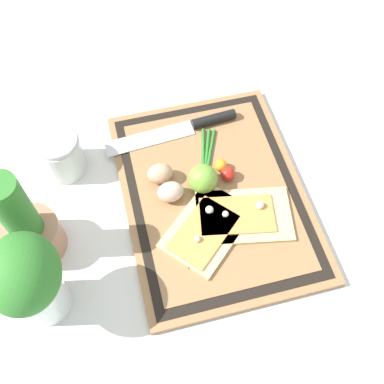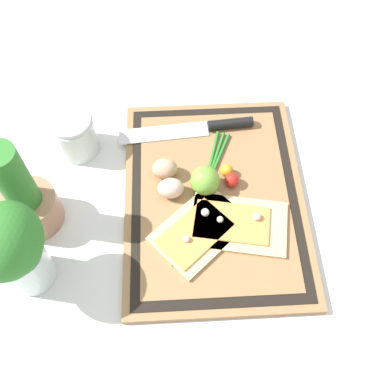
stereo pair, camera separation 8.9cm
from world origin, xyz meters
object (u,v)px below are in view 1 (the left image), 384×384
knife (193,125)px  herb_pot (27,228)px  pizza_slice_near (242,215)px  pizza_slice_far (206,229)px  cherry_tomato_red (228,174)px  lime (203,179)px  herb_glass (28,280)px  sauce_jar (61,156)px  cherry_tomato_yellow (221,165)px  egg_pink (170,192)px  egg_brown (160,173)px

knife → herb_pot: size_ratio=1.33×
pizza_slice_near → pizza_slice_far: (-0.01, 0.08, 0.00)m
herb_pot → cherry_tomato_red: bearing=-82.8°
pizza_slice_near → lime: size_ratio=3.43×
herb_glass → cherry_tomato_red: bearing=-66.1°
knife → sauce_jar: size_ratio=3.11×
cherry_tomato_yellow → pizza_slice_far: bearing=153.0°
knife → cherry_tomato_yellow: (-0.12, -0.03, 0.01)m
knife → sauce_jar: sauce_jar is taller
pizza_slice_far → cherry_tomato_yellow: (0.13, -0.07, 0.01)m
lime → knife: bearing=-6.8°
pizza_slice_far → herb_glass: bearing=101.8°
pizza_slice_far → sauce_jar: (0.23, 0.25, 0.02)m
cherry_tomato_yellow → sauce_jar: 0.33m
pizza_slice_far → cherry_tomato_yellow: size_ratio=7.88×
cherry_tomato_yellow → sauce_jar: (0.10, 0.32, 0.01)m
sauce_jar → herb_glass: herb_glass is taller
herb_pot → pizza_slice_near: bearing=-96.4°
knife → cherry_tomato_red: 0.15m
pizza_slice_near → pizza_slice_far: size_ratio=0.98×
lime → herb_glass: 0.38m
egg_pink → lime: bearing=-82.8°
knife → sauce_jar: bearing=94.8°
pizza_slice_near → cherry_tomato_yellow: bearing=4.9°
pizza_slice_far → lime: (0.10, -0.02, 0.02)m
lime → cherry_tomato_yellow: bearing=-55.1°
egg_brown → sauce_jar: size_ratio=0.55×
cherry_tomato_red → cherry_tomato_yellow: size_ratio=1.11×
egg_pink → sauce_jar: size_ratio=0.55×
pizza_slice_far → egg_pink: size_ratio=3.95×
pizza_slice_near → sauce_jar: 0.39m
knife → egg_pink: egg_pink is taller
knife → herb_glass: bearing=132.2°
knife → egg_pink: bearing=151.7°
pizza_slice_far → knife: bearing=-8.5°
pizza_slice_far → sauce_jar: sauce_jar is taller
lime → cherry_tomato_yellow: lime is taller
pizza_slice_far → sauce_jar: size_ratio=2.18×
lime → cherry_tomato_yellow: 0.06m
lime → herb_glass: size_ratio=0.29×
egg_brown → knife: bearing=-40.6°
knife → pizza_slice_far: bearing=171.5°
pizza_slice_far → cherry_tomato_red: size_ratio=7.09×
pizza_slice_near → egg_pink: (0.08, 0.13, 0.02)m
egg_brown → cherry_tomato_red: size_ratio=1.79×
pizza_slice_far → herb_pot: (0.06, 0.32, 0.05)m
egg_brown → cherry_tomato_red: (-0.03, -0.14, -0.01)m
cherry_tomato_yellow → herb_glass: (-0.19, 0.38, 0.09)m
pizza_slice_near → knife: (0.24, 0.04, 0.00)m
pizza_slice_near → lime: 0.11m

